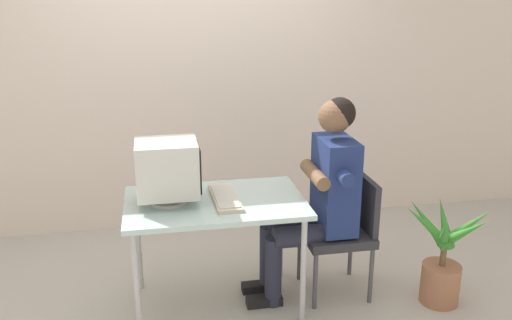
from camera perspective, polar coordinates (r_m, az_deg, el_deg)
ground_plane at (r=3.77m, az=-4.07°, el=-14.80°), size 12.00×12.00×0.00m
wall_back at (r=4.64m, az=-2.88°, el=11.20°), size 8.00×0.10×3.00m
desk at (r=3.45m, az=-4.31°, el=-5.20°), size 1.12×0.72×0.74m
crt_monitor at (r=3.34m, az=-9.26°, el=-0.93°), size 0.38×0.32×0.39m
keyboard at (r=3.43m, az=-3.29°, el=-3.94°), size 0.17×0.48×0.03m
office_chair at (r=3.73m, az=9.26°, el=-6.96°), size 0.44×0.44×0.82m
person_seated at (r=3.58m, az=6.78°, el=-3.29°), size 0.72×0.59×1.37m
potted_plant at (r=3.82m, az=19.03°, el=-9.71°), size 0.61×0.57×0.73m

